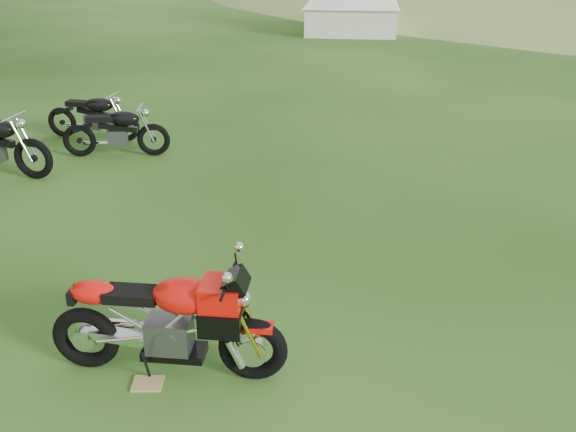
% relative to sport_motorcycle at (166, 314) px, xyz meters
% --- Properties ---
extents(ground, '(120.00, 120.00, 0.00)m').
position_rel_sport_motorcycle_xyz_m(ground, '(0.70, 1.53, -0.60)').
color(ground, '#1B3E0D').
rests_on(ground, ground).
extents(sport_motorcycle, '(2.01, 0.59, 1.19)m').
position_rel_sport_motorcycle_xyz_m(sport_motorcycle, '(0.00, 0.00, 0.00)').
color(sport_motorcycle, red).
rests_on(sport_motorcycle, ground).
extents(plywood_board, '(0.29, 0.25, 0.02)m').
position_rel_sport_motorcycle_xyz_m(plywood_board, '(-0.14, -0.21, -0.59)').
color(plywood_board, tan).
rests_on(plywood_board, ground).
extents(vintage_moto_b, '(1.79, 0.74, 0.92)m').
position_rel_sport_motorcycle_xyz_m(vintage_moto_b, '(-2.77, 5.44, -0.14)').
color(vintage_moto_b, black).
rests_on(vintage_moto_b, ground).
extents(vintage_moto_c, '(1.75, 0.48, 0.92)m').
position_rel_sport_motorcycle_xyz_m(vintage_moto_c, '(-3.57, 6.28, -0.14)').
color(vintage_moto_c, black).
rests_on(vintage_moto_c, ground).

